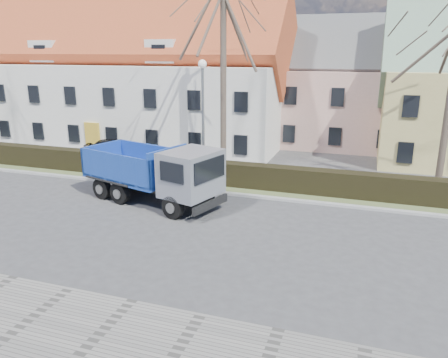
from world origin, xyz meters
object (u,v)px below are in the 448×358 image
(cart_frame, at_px, (168,185))
(dump_truck, at_px, (148,172))
(parked_car_a, at_px, (114,148))
(streetlight, at_px, (203,121))

(cart_frame, bearing_deg, dump_truck, -92.60)
(dump_truck, distance_m, cart_frame, 2.30)
(parked_car_a, bearing_deg, streetlight, -126.79)
(dump_truck, relative_size, cart_frame, 12.56)
(streetlight, bearing_deg, parked_car_a, 160.17)
(streetlight, bearing_deg, dump_truck, -104.37)
(streetlight, bearing_deg, cart_frame, -112.33)
(dump_truck, distance_m, streetlight, 5.11)
(dump_truck, bearing_deg, cart_frame, 104.00)
(dump_truck, height_order, streetlight, streetlight)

